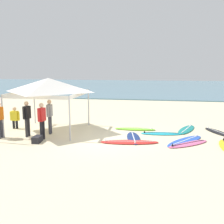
% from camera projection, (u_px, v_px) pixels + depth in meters
% --- Properties ---
extents(ground_plane, '(80.00, 80.00, 0.00)m').
position_uv_depth(ground_plane, '(103.00, 139.00, 12.41)').
color(ground_plane, beige).
extents(sea, '(80.00, 36.00, 0.10)m').
position_uv_depth(sea, '(144.00, 86.00, 43.95)').
color(sea, '#568499').
rests_on(sea, ground).
extents(canopy_tent, '(3.40, 3.40, 2.75)m').
position_uv_depth(canopy_tent, '(49.00, 85.00, 13.58)').
color(canopy_tent, '#B7B7BC').
rests_on(canopy_tent, ground).
extents(surfboard_blue, '(2.08, 2.51, 0.19)m').
position_uv_depth(surfboard_blue, '(185.00, 141.00, 11.94)').
color(surfboard_blue, blue).
rests_on(surfboard_blue, ground).
extents(surfboard_cyan, '(2.08, 0.75, 0.19)m').
position_uv_depth(surfboard_cyan, '(161.00, 133.00, 13.27)').
color(surfboard_cyan, '#23B2CC').
rests_on(surfboard_cyan, ground).
extents(surfboard_teal, '(1.35, 2.38, 0.19)m').
position_uv_depth(surfboard_teal, '(187.00, 129.00, 14.13)').
color(surfboard_teal, '#19847F').
rests_on(surfboard_teal, ground).
extents(surfboard_lime, '(2.17, 0.62, 0.19)m').
position_uv_depth(surfboard_lime, '(135.00, 129.00, 14.23)').
color(surfboard_lime, '#7AD12D').
rests_on(surfboard_lime, ground).
extents(surfboard_black, '(1.35, 2.05, 0.19)m').
position_uv_depth(surfboard_black, '(218.00, 132.00, 13.56)').
color(surfboard_black, black).
rests_on(surfboard_black, ground).
extents(surfboard_navy, '(0.99, 2.28, 0.19)m').
position_uv_depth(surfboard_navy, '(133.00, 138.00, 12.48)').
color(surfboard_navy, navy).
rests_on(surfboard_navy, ground).
extents(surfboard_pink, '(2.06, 1.84, 0.19)m').
position_uv_depth(surfboard_pink, '(188.00, 144.00, 11.53)').
color(surfboard_pink, pink).
rests_on(surfboard_pink, ground).
extents(surfboard_red, '(2.64, 1.05, 0.19)m').
position_uv_depth(surfboard_red, '(129.00, 142.00, 11.79)').
color(surfboard_red, red).
rests_on(surfboard_red, ground).
extents(person_black, '(0.26, 0.55, 1.71)m').
position_uv_depth(person_black, '(27.00, 116.00, 12.67)').
color(person_black, '#2D2D33').
rests_on(person_black, ground).
extents(person_red, '(0.26, 0.55, 1.71)m').
position_uv_depth(person_red, '(42.00, 119.00, 12.11)').
color(person_red, black).
rests_on(person_red, ground).
extents(person_grey, '(0.26, 0.55, 1.71)m').
position_uv_depth(person_grey, '(50.00, 114.00, 13.23)').
color(person_grey, '#383842').
rests_on(person_grey, ground).
extents(person_yellow, '(0.55, 0.23, 1.20)m').
position_uv_depth(person_yellow, '(15.00, 117.00, 14.36)').
color(person_yellow, black).
rests_on(person_yellow, ground).
extents(gear_bag_near_tent, '(0.36, 0.62, 0.28)m').
position_uv_depth(gear_bag_near_tent, '(37.00, 139.00, 11.85)').
color(gear_bag_near_tent, '#232328').
rests_on(gear_bag_near_tent, ground).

